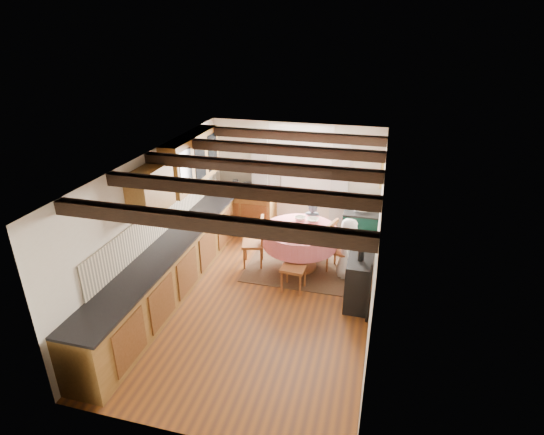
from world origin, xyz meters
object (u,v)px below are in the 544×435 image
(aga_range, at_px, (361,227))
(cup, at_px, (281,232))
(child_far, at_px, (312,227))
(child_right, at_px, (348,248))
(chair_near, at_px, (294,266))
(chair_right, at_px, (340,248))
(chair_left, at_px, (253,242))
(cast_iron_stove, at_px, (359,271))
(dining_table, at_px, (300,249))

(aga_range, relative_size, cup, 11.12)
(child_far, bearing_deg, child_right, 132.11)
(child_far, distance_m, child_right, 1.09)
(aga_range, xyz_separation_m, child_far, (-0.94, -0.38, 0.06))
(chair_near, bearing_deg, cup, 133.82)
(child_far, bearing_deg, cup, 65.09)
(chair_right, height_order, cup, chair_right)
(chair_left, relative_size, child_right, 0.86)
(cast_iron_stove, distance_m, cup, 1.56)
(cast_iron_stove, height_order, child_far, cast_iron_stove)
(child_right, bearing_deg, chair_near, 130.68)
(chair_right, height_order, cast_iron_stove, cast_iron_stove)
(child_right, xyz_separation_m, cup, (-1.17, -0.27, 0.30))
(dining_table, xyz_separation_m, cup, (-0.29, -0.33, 0.46))
(chair_right, relative_size, cup, 10.39)
(dining_table, height_order, cast_iron_stove, cast_iron_stove)
(dining_table, relative_size, aga_range, 1.32)
(chair_left, relative_size, child_far, 0.90)
(chair_right, xyz_separation_m, cup, (-1.02, -0.41, 0.38))
(cup, bearing_deg, chair_left, 158.44)
(chair_left, distance_m, cast_iron_stove, 2.18)
(aga_range, distance_m, child_far, 1.01)
(chair_near, distance_m, aga_range, 2.06)
(dining_table, height_order, child_right, child_right)
(chair_left, xyz_separation_m, aga_range, (1.91, 1.16, -0.01))
(chair_near, xyz_separation_m, cast_iron_stove, (1.10, -0.18, 0.19))
(dining_table, bearing_deg, chair_right, 6.60)
(aga_range, height_order, cast_iron_stove, cast_iron_stove)
(child_right, bearing_deg, cup, 104.49)
(chair_near, bearing_deg, dining_table, 98.37)
(child_right, bearing_deg, aga_range, -5.88)
(chair_near, bearing_deg, aga_range, 66.30)
(chair_left, relative_size, cup, 10.48)
(chair_near, relative_size, child_far, 0.87)
(dining_table, distance_m, child_right, 0.90)
(aga_range, relative_size, child_far, 0.96)
(child_far, bearing_deg, chair_left, 34.81)
(dining_table, relative_size, child_far, 1.26)
(chair_right, distance_m, child_far, 0.88)
(dining_table, xyz_separation_m, chair_left, (-0.87, -0.09, 0.08))
(chair_near, height_order, cast_iron_stove, cast_iron_stove)
(chair_left, bearing_deg, chair_right, 83.76)
(chair_right, distance_m, cup, 1.16)
(chair_near, xyz_separation_m, cup, (-0.33, 0.41, 0.40))
(chair_left, height_order, cup, chair_left)
(cast_iron_stove, bearing_deg, aga_range, 93.17)
(chair_near, relative_size, aga_range, 0.90)
(cast_iron_stove, distance_m, child_far, 1.92)
(aga_range, distance_m, cast_iron_stove, 2.00)
(chair_near, xyz_separation_m, chair_left, (-0.92, 0.64, 0.02))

